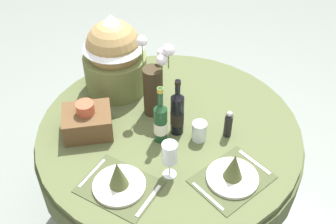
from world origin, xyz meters
TOP-DOWN VIEW (x-y plane):
  - ground at (0.00, 0.00)m, footprint 8.00×8.00m
  - dining_table at (0.00, 0.00)m, footprint 1.40×1.40m
  - place_setting_left at (-0.29, -0.34)m, footprint 0.43×0.42m
  - place_setting_right at (0.23, -0.39)m, footprint 0.42×0.40m
  - flower_vase at (-0.05, 0.14)m, footprint 0.18×0.13m
  - wine_bottle_left at (-0.06, -0.08)m, footprint 0.07×0.07m
  - wine_bottle_centre at (0.04, -0.03)m, footprint 0.07×0.07m
  - wine_glass_left at (-0.05, -0.31)m, footprint 0.07×0.07m
  - tumbler_near_right at (0.13, -0.10)m, footprint 0.07×0.07m
  - pepper_mill at (0.28, -0.10)m, footprint 0.04×0.04m
  - gift_tub_back_left at (-0.24, 0.40)m, footprint 0.35×0.35m
  - woven_basket_side_left at (-0.41, 0.05)m, footprint 0.24×0.20m

SIDE VIEW (x-z plane):
  - ground at x=0.00m, z-range 0.00..0.00m
  - dining_table at x=0.00m, z-range 0.25..1.02m
  - place_setting_left at x=-0.29m, z-range 0.74..0.90m
  - place_setting_right at x=0.23m, z-range 0.74..0.90m
  - tumbler_near_right at x=0.13m, z-range 0.77..0.87m
  - woven_basket_side_left at x=-0.41m, z-range 0.75..0.93m
  - pepper_mill at x=0.28m, z-range 0.76..0.92m
  - wine_bottle_left at x=-0.06m, z-range 0.72..1.05m
  - wine_bottle_centre at x=0.04m, z-range 0.73..1.06m
  - wine_glass_left at x=-0.05m, z-range 0.81..1.01m
  - flower_vase at x=-0.05m, z-range 0.72..1.18m
  - gift_tub_back_left at x=-0.24m, z-range 0.78..1.24m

